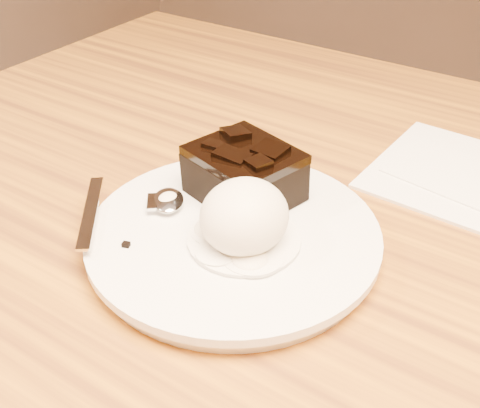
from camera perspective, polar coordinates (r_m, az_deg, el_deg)
The scene contains 8 objects.
plate at distance 0.50m, azimuth -0.64°, elevation -3.35°, with size 0.24×0.24×0.02m, color white.
brownie at distance 0.53m, azimuth 0.41°, elevation 2.62°, with size 0.09×0.08×0.04m, color black.
ice_cream_scoop at distance 0.47m, azimuth 0.41°, elevation -1.18°, with size 0.07×0.07×0.06m, color white.
melt_puddle at distance 0.48m, azimuth 0.40°, elevation -3.45°, with size 0.09×0.09×0.00m, color white.
spoon at distance 0.53m, azimuth -6.86°, elevation 0.19°, with size 0.03×0.16×0.01m, color silver, non-canonical shape.
napkin at distance 0.64m, azimuth 20.45°, elevation 2.61°, with size 0.17×0.17×0.01m, color white.
crumb_a at distance 0.49m, azimuth -10.80°, elevation -3.83°, with size 0.01×0.01×0.00m, color black.
crumb_b at distance 0.50m, azimuth -3.17°, elevation -2.39°, with size 0.01×0.01×0.00m, color black.
Camera 1 is at (0.11, -0.40, 1.07)m, focal length 44.82 mm.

